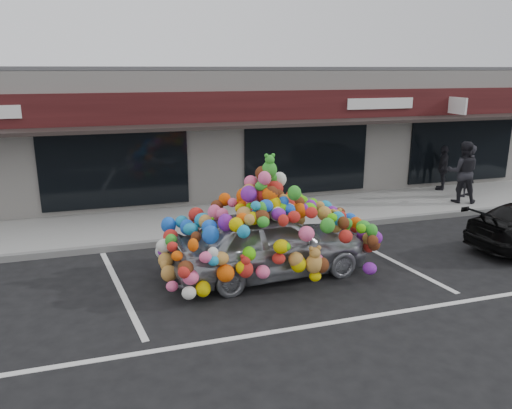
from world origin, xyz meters
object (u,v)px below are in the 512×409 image
object	(u,v)px
pedestrian_a	(468,171)
pedestrian_c	(443,168)
toy_car	(270,235)
pedestrian_b	(463,172)

from	to	relation	value
pedestrian_a	pedestrian_c	xyz separation A→B (m)	(-0.14, 1.05, -0.09)
toy_car	pedestrian_a	distance (m)	9.09
pedestrian_c	pedestrian_b	bearing A→B (deg)	23.68
pedestrian_a	pedestrian_c	world-z (taller)	pedestrian_a
toy_car	pedestrian_b	distance (m)	8.25
pedestrian_a	pedestrian_b	size ratio (longest dim) A/B	0.89
pedestrian_c	pedestrian_a	bearing A→B (deg)	49.23
toy_car	pedestrian_a	size ratio (longest dim) A/B	2.65
toy_car	pedestrian_c	xyz separation A→B (m)	(8.06, 4.97, 0.05)
pedestrian_b	pedestrian_c	distance (m)	1.70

